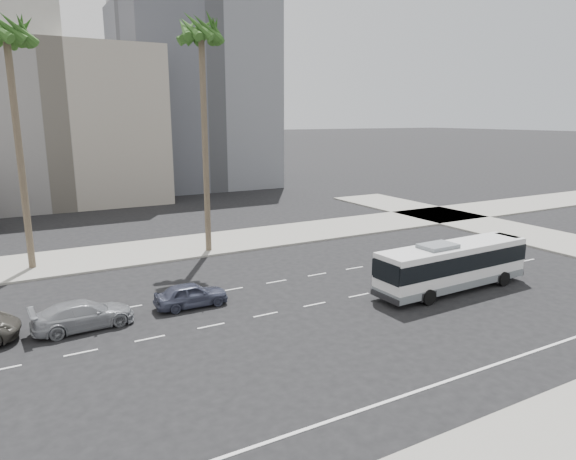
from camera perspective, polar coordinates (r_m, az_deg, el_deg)
ground at (r=29.67m, az=7.97°, el=-7.32°), size 700.00×700.00×0.00m
sidewalk_north at (r=42.50m, az=-4.64°, el=-1.01°), size 120.00×7.00×0.15m
midrise_beige_west at (r=67.36m, az=-25.24°, el=10.54°), size 24.00×18.00×18.00m
midrise_gray_center at (r=78.31m, az=-10.75°, el=14.56°), size 20.00×20.00×26.00m
civic_tower at (r=274.10m, az=-27.03°, el=17.33°), size 42.00×42.00×129.00m
highrise_right at (r=260.87m, az=-15.90°, el=17.64°), size 26.00×26.00×70.00m
highrise_far at (r=295.94m, az=-12.35°, el=16.20°), size 22.00×22.00×60.00m
city_bus at (r=31.41m, az=18.04°, el=-3.71°), size 10.41×2.62×2.97m
car_a at (r=28.06m, az=-10.85°, el=-7.17°), size 1.67×3.96×1.34m
car_b at (r=26.77m, az=-22.05°, el=-8.84°), size 2.24×4.85×1.37m
palm_near at (r=38.17m, az=-9.74°, el=20.56°), size 5.06×5.06×17.05m
palm_mid at (r=37.32m, az=-29.14°, el=18.31°), size 5.31×5.31×16.38m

